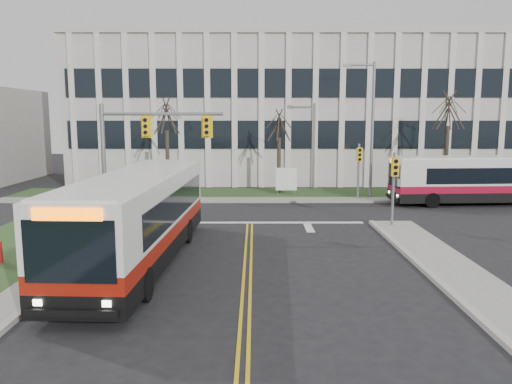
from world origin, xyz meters
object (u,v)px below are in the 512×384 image
Objects in this scene: streetlight at (370,123)px; bus_main at (139,220)px; directory_sign at (286,179)px; bus_cross at (480,181)px.

streetlight is 19.91m from bus_main.
streetlight is 0.73× the size of bus_main.
bus_main reaches higher than directory_sign.
directory_sign is 0.16× the size of bus_main.
bus_main is at bearing -128.29° from streetlight.
directory_sign is (-5.53, 1.30, -4.02)m from streetlight.
streetlight reaches higher than bus_cross.
streetlight is at bearing -13.23° from directory_sign.
streetlight is 6.96m from directory_sign.
streetlight is 7.95m from bus_cross.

